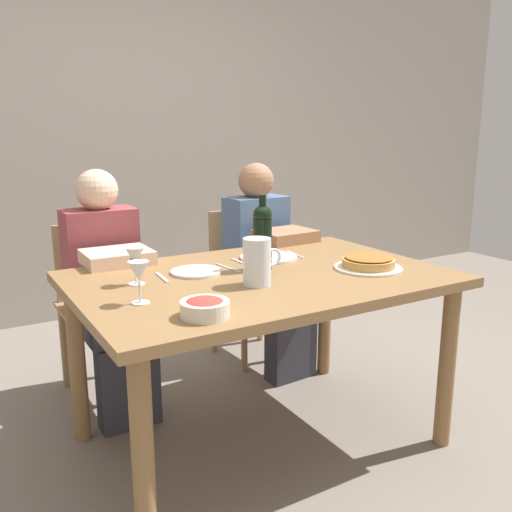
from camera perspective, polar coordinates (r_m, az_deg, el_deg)
The scene contains 19 objects.
ground_plane at distance 2.56m, azimuth 0.48°, elevation -18.62°, with size 8.00×8.00×0.00m, color slate.
back_wall at distance 4.15m, azimuth -15.36°, elevation 13.41°, with size 8.00×0.10×2.80m, color #A3998E.
dining_table at distance 2.28m, azimuth 0.51°, elevation -4.17°, with size 1.50×1.00×0.76m.
wine_bottle at distance 2.30m, azimuth 0.68°, elevation 1.93°, with size 0.08×0.08×0.32m.
water_pitcher at distance 2.08m, azimuth 0.13°, elevation -0.89°, with size 0.16×0.11×0.18m.
baked_tart at distance 2.38m, azimuth 11.60°, elevation -0.68°, with size 0.29×0.29×0.06m.
salad_bowl at distance 1.75m, azimuth -5.35°, elevation -5.32°, with size 0.16×0.16×0.06m.
wine_glass_left_diner at distance 2.13m, azimuth -12.46°, elevation -0.25°, with size 0.07×0.07×0.15m.
wine_glass_right_diner at distance 1.90m, azimuth -12.07°, elevation -1.74°, with size 0.07×0.07×0.15m.
dinner_plate_left_setting at distance 2.52m, azimuth 1.31°, elevation -0.14°, with size 0.26×0.26×0.01m, color silver.
dinner_plate_right_setting at distance 2.28m, azimuth -6.23°, elevation -1.63°, with size 0.21×0.21×0.01m, color silver.
fork_left_setting at distance 2.45m, azimuth -1.67°, elevation -0.63°, with size 0.16×0.01×0.01m, color silver.
knife_left_setting at distance 2.61m, azimuth 4.10°, elevation 0.17°, with size 0.18×0.01×0.01m, color silver.
knife_right_setting at distance 2.35m, azimuth -2.90°, elevation -1.25°, with size 0.18×0.01×0.01m, color silver.
spoon_right_setting at distance 2.23m, azimuth -9.74°, elevation -2.21°, with size 0.16×0.01×0.01m, color silver.
chair_left at distance 2.95m, azimuth -16.15°, elevation -4.12°, with size 0.40×0.40×0.87m.
diner_left at distance 2.70m, azimuth -15.03°, elevation -3.01°, with size 0.34×0.50×1.16m.
chair_right at distance 3.30m, azimuth -1.14°, elevation -1.79°, with size 0.42×0.42×0.87m.
diner_right at distance 3.08m, azimuth 1.21°, elevation -0.57°, with size 0.35×0.52×1.16m.
Camera 1 is at (-1.13, -1.86, 1.34)m, focal length 38.46 mm.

